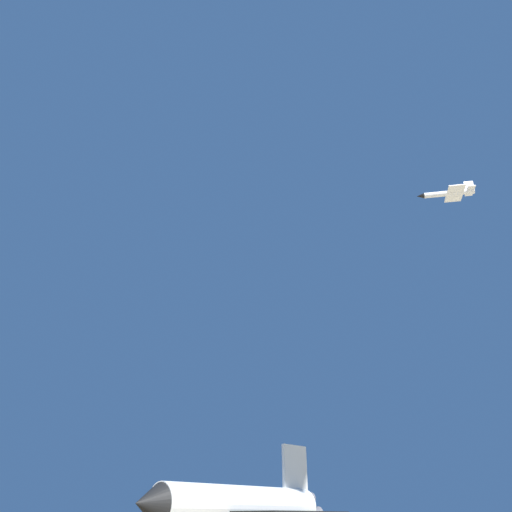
% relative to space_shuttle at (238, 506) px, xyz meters
% --- Properties ---
extents(space_shuttle, '(37.69, 28.99, 15.80)m').
position_rel_space_shuttle_xyz_m(space_shuttle, '(0.00, 0.00, 0.00)').
color(space_shuttle, white).
rests_on(space_shuttle, ground).
extents(chase_jet_high_escort, '(14.20, 10.99, 4.00)m').
position_rel_space_shuttle_xyz_m(chase_jet_high_escort, '(-59.63, 1.49, 76.30)').
color(chase_jet_high_escort, silver).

